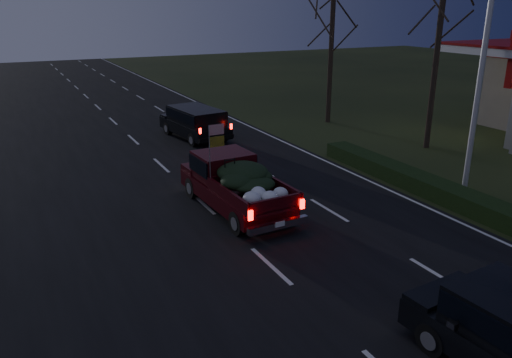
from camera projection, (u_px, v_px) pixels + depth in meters
name	position (u px, v px, depth m)	size (l,w,h in m)	color
ground	(271.00, 266.00, 13.29)	(120.00, 120.00, 0.00)	black
road_asphalt	(271.00, 266.00, 13.29)	(14.00, 120.00, 0.02)	black
hedge_row	(413.00, 180.00, 19.06)	(1.00, 10.00, 0.60)	black
light_pole	(486.00, 39.00, 17.25)	(0.50, 0.90, 9.16)	silver
bare_tree_mid	(442.00, 12.00, 22.46)	(3.60, 3.60, 8.50)	black
bare_tree_far	(332.00, 32.00, 28.30)	(3.60, 3.60, 7.00)	black
pickup_truck	(235.00, 181.00, 16.76)	(2.20, 5.22, 2.69)	#3F080E
lead_suv	(195.00, 120.00, 25.86)	(2.46, 4.80, 1.32)	black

